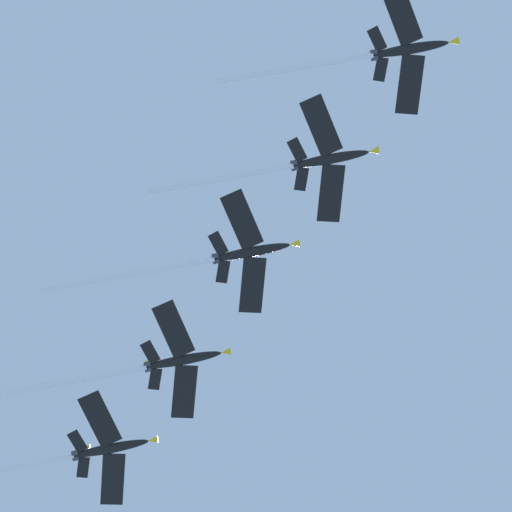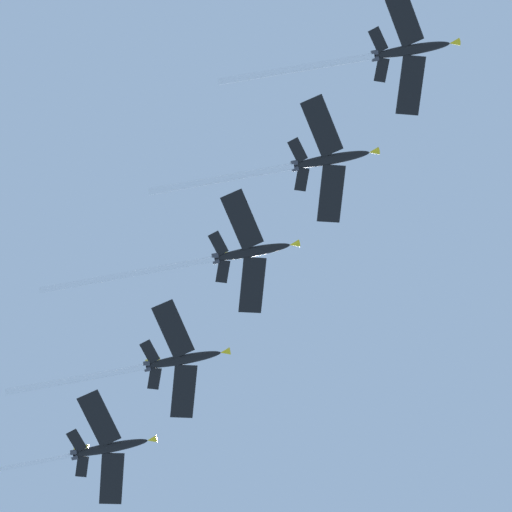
{
  "view_description": "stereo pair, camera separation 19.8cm",
  "coord_description": "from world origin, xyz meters",
  "px_view_note": "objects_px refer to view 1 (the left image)",
  "views": [
    {
      "loc": [
        -33.12,
        17.93,
        1.99
      ],
      "look_at": [
        -20.66,
        56.7,
        152.31
      ],
      "focal_mm": 70.36,
      "sensor_mm": 36.0,
      "label": 1
    },
    {
      "loc": [
        -33.31,
        17.99,
        1.99
      ],
      "look_at": [
        -20.66,
        56.7,
        152.31
      ],
      "focal_mm": 70.36,
      "sensor_mm": 36.0,
      "label": 2
    }
  ],
  "objects_px": {
    "jet_second": "(292,166)",
    "jet_fifth": "(85,453)",
    "jet_lead": "(370,56)",
    "jet_fourth": "(150,366)",
    "jet_third": "(209,260)"
  },
  "relations": [
    {
      "from": "jet_third",
      "to": "jet_fourth",
      "type": "xyz_separation_m",
      "value": [
        -3.87,
        19.08,
        -1.45
      ]
    },
    {
      "from": "jet_lead",
      "to": "jet_fourth",
      "type": "bearing_deg",
      "value": 107.77
    },
    {
      "from": "jet_third",
      "to": "jet_lead",
      "type": "bearing_deg",
      "value": -69.1
    },
    {
      "from": "jet_third",
      "to": "jet_fifth",
      "type": "height_order",
      "value": "jet_third"
    },
    {
      "from": "jet_third",
      "to": "jet_fourth",
      "type": "distance_m",
      "value": 19.52
    },
    {
      "from": "jet_lead",
      "to": "jet_fourth",
      "type": "relative_size",
      "value": 1.05
    },
    {
      "from": "jet_fifth",
      "to": "jet_third",
      "type": "bearing_deg",
      "value": -75.08
    },
    {
      "from": "jet_lead",
      "to": "jet_fourth",
      "type": "distance_m",
      "value": 58.89
    },
    {
      "from": "jet_fourth",
      "to": "jet_fifth",
      "type": "relative_size",
      "value": 0.92
    },
    {
      "from": "jet_second",
      "to": "jet_lead",
      "type": "bearing_deg",
      "value": -71.91
    },
    {
      "from": "jet_lead",
      "to": "jet_second",
      "type": "xyz_separation_m",
      "value": [
        -6.28,
        19.22,
        -2.94
      ]
    },
    {
      "from": "jet_lead",
      "to": "jet_fourth",
      "type": "xyz_separation_m",
      "value": [
        -17.86,
        55.71,
        -6.74
      ]
    },
    {
      "from": "jet_second",
      "to": "jet_fifth",
      "type": "xyz_separation_m",
      "value": [
        -17.22,
        53.12,
        -5.67
      ]
    },
    {
      "from": "jet_lead",
      "to": "jet_third",
      "type": "relative_size",
      "value": 0.93
    },
    {
      "from": "jet_third",
      "to": "jet_second",
      "type": "bearing_deg",
      "value": -66.12
    }
  ]
}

